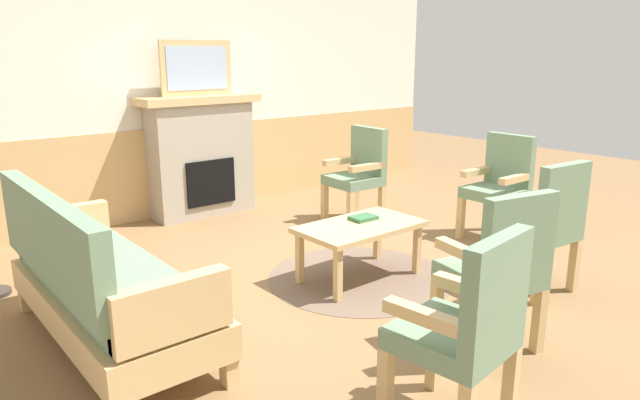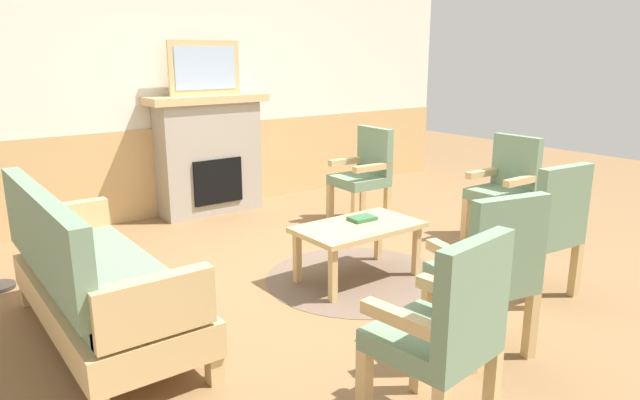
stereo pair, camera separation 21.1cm
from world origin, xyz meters
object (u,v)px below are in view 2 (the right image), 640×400
couch (95,280)px  book_on_table (362,218)px  fireplace (209,154)px  armchair_by_window_left (506,184)px  armchair_front_center (545,224)px  armchair_corner_left (445,328)px  framed_picture (205,68)px  coffee_table (358,231)px  armchair_near_fireplace (365,171)px  armchair_front_left (490,267)px

couch → book_on_table: size_ratio=8.86×
fireplace → armchair_by_window_left: bearing=-55.5°
armchair_by_window_left → armchair_front_center: same height
book_on_table → armchair_corner_left: size_ratio=0.21×
framed_picture → coffee_table: size_ratio=0.83×
coffee_table → armchair_corner_left: 1.90m
fireplace → armchair_corner_left: (-0.89, -4.09, -0.11)m
framed_picture → couch: 3.15m
armchair_near_fireplace → armchair_front_center: 2.17m
book_on_table → armchair_corner_left: (-1.03, -1.73, 0.08)m
fireplace → framed_picture: (0.00, 0.00, 0.91)m
fireplace → book_on_table: 2.38m
fireplace → armchair_by_window_left: 3.08m
coffee_table → armchair_near_fireplace: armchair_near_fireplace is taller
fireplace → armchair_front_left: bearing=-91.8°
armchair_corner_left → coffee_table: bearing=60.9°
armchair_near_fireplace → armchair_corner_left: 3.42m
couch → armchair_by_window_left: same height
fireplace → coffee_table: 2.45m
couch → armchair_near_fireplace: 3.12m
fireplace → armchair_near_fireplace: (1.09, -1.31, -0.11)m
fireplace → coffee_table: fireplace is taller
armchair_near_fireplace → armchair_corner_left: (-1.98, -2.79, 0.00)m
framed_picture → book_on_table: framed_picture is taller
couch → coffee_table: 1.92m
fireplace → armchair_front_left: fireplace is taller
armchair_by_window_left → framed_picture: bearing=124.5°
fireplace → couch: (-1.87, -2.24, -0.26)m
armchair_near_fireplace → armchair_by_window_left: size_ratio=1.00×
couch → coffee_table: (1.91, -0.20, -0.01)m
framed_picture → armchair_corner_left: bearing=-102.2°
coffee_table → armchair_front_center: (0.85, -1.03, 0.15)m
armchair_near_fireplace → armchair_front_center: size_ratio=1.00×
coffee_table → armchair_corner_left: (-0.92, -1.66, 0.15)m
book_on_table → armchair_corner_left: bearing=-120.6°
book_on_table → armchair_by_window_left: armchair_by_window_left is taller
fireplace → couch: bearing=-129.9°
armchair_front_center → framed_picture: bearing=104.3°
fireplace → armchair_near_fireplace: 1.71m
fireplace → framed_picture: 0.91m
book_on_table → armchair_near_fireplace: 1.43m
armchair_near_fireplace → armchair_by_window_left: 1.39m
armchair_near_fireplace → armchair_corner_left: size_ratio=1.00×
framed_picture → coffee_table: framed_picture is taller
book_on_table → fireplace: bearing=93.4°
fireplace → book_on_table: bearing=-86.6°
armchair_corner_left → armchair_front_center: bearing=19.4°
fireplace → armchair_front_left: 3.76m
framed_picture → couch: (-1.87, -2.24, -1.16)m
book_on_table → armchair_front_left: armchair_front_left is taller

